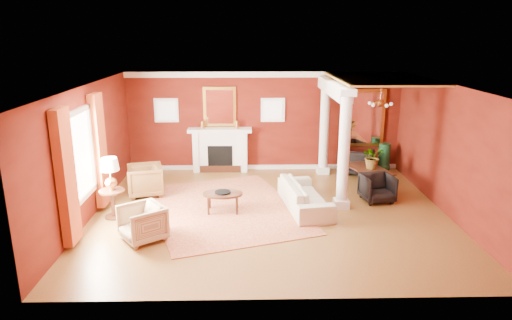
{
  "coord_description": "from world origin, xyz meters",
  "views": [
    {
      "loc": [
        -0.53,
        -9.72,
        4.02
      ],
      "look_at": [
        -0.31,
        0.4,
        1.15
      ],
      "focal_mm": 32.0,
      "sensor_mm": 36.0,
      "label": 1
    }
  ],
  "objects_px": {
    "dining_table": "(369,172)",
    "armchair_leopard": "(145,179)",
    "coffee_table": "(223,195)",
    "side_table": "(111,179)",
    "armchair_stripe": "(142,221)",
    "sofa": "(305,191)"
  },
  "relations": [
    {
      "from": "sofa",
      "to": "armchair_stripe",
      "type": "relative_size",
      "value": 2.69
    },
    {
      "from": "sofa",
      "to": "armchair_stripe",
      "type": "height_order",
      "value": "sofa"
    },
    {
      "from": "sofa",
      "to": "side_table",
      "type": "bearing_deg",
      "value": 87.78
    },
    {
      "from": "sofa",
      "to": "coffee_table",
      "type": "relative_size",
      "value": 2.35
    },
    {
      "from": "armchair_leopard",
      "to": "dining_table",
      "type": "relative_size",
      "value": 0.6
    },
    {
      "from": "armchair_stripe",
      "to": "armchair_leopard",
      "type": "bearing_deg",
      "value": 154.73
    },
    {
      "from": "sofa",
      "to": "side_table",
      "type": "distance_m",
      "value": 4.38
    },
    {
      "from": "coffee_table",
      "to": "dining_table",
      "type": "distance_m",
      "value": 4.19
    },
    {
      "from": "armchair_stripe",
      "to": "side_table",
      "type": "bearing_deg",
      "value": -178.39
    },
    {
      "from": "dining_table",
      "to": "armchair_leopard",
      "type": "bearing_deg",
      "value": 79.43
    },
    {
      "from": "sofa",
      "to": "coffee_table",
      "type": "bearing_deg",
      "value": 87.46
    },
    {
      "from": "armchair_stripe",
      "to": "coffee_table",
      "type": "distance_m",
      "value": 2.09
    },
    {
      "from": "side_table",
      "to": "sofa",
      "type": "bearing_deg",
      "value": 6.03
    },
    {
      "from": "armchair_stripe",
      "to": "side_table",
      "type": "xyz_separation_m",
      "value": [
        -0.91,
        1.17,
        0.51
      ]
    },
    {
      "from": "armchair_stripe",
      "to": "dining_table",
      "type": "relative_size",
      "value": 0.56
    },
    {
      "from": "armchair_leopard",
      "to": "dining_table",
      "type": "distance_m",
      "value": 5.86
    },
    {
      "from": "armchair_leopard",
      "to": "side_table",
      "type": "distance_m",
      "value": 1.56
    },
    {
      "from": "dining_table",
      "to": "coffee_table",
      "type": "bearing_deg",
      "value": 98.24
    },
    {
      "from": "side_table",
      "to": "armchair_stripe",
      "type": "bearing_deg",
      "value": -52.22
    },
    {
      "from": "side_table",
      "to": "dining_table",
      "type": "relative_size",
      "value": 0.96
    },
    {
      "from": "sofa",
      "to": "coffee_table",
      "type": "height_order",
      "value": "sofa"
    },
    {
      "from": "dining_table",
      "to": "side_table",
      "type": "bearing_deg",
      "value": 91.62
    }
  ]
}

